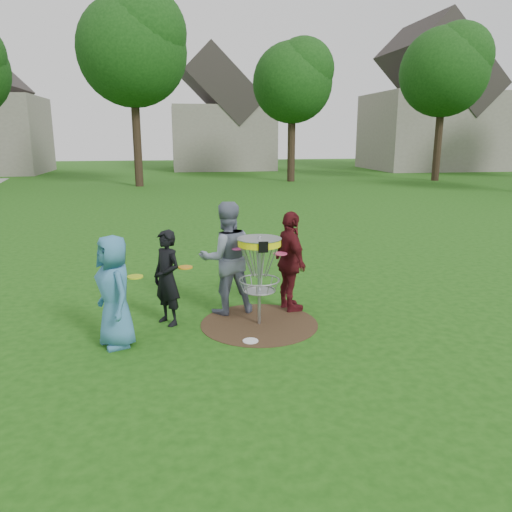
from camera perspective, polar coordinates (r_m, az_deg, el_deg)
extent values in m
plane|color=#19470F|center=(7.72, 0.37, -7.75)|extent=(100.00, 100.00, 0.00)
cylinder|color=#47331E|center=(7.72, 0.37, -7.73)|extent=(1.80, 1.80, 0.01)
imported|color=teal|center=(6.99, -15.86, -3.92)|extent=(0.77, 0.89, 1.55)
imported|color=black|center=(7.62, -10.13, -2.47)|extent=(0.60, 0.63, 1.46)
imported|color=slate|center=(7.98, -3.41, -0.23)|extent=(0.98, 0.82, 1.81)
imported|color=#511217|center=(8.09, 3.93, -0.65)|extent=(0.59, 1.03, 1.64)
cylinder|color=white|center=(7.09, -0.63, -9.70)|extent=(0.22, 0.22, 0.02)
cylinder|color=#9EA0A5|center=(7.49, 0.38, -2.84)|extent=(0.05, 0.05, 1.38)
cylinder|color=yellow|center=(7.35, 0.39, 1.57)|extent=(0.64, 0.64, 0.10)
cylinder|color=#9EA0A5|center=(7.34, 0.39, 2.00)|extent=(0.66, 0.66, 0.01)
cube|color=black|center=(7.04, 0.85, 1.02)|extent=(0.14, 0.02, 0.16)
torus|color=#9EA0A5|center=(7.49, 0.38, -2.77)|extent=(0.62, 0.62, 0.02)
torus|color=#9EA0A5|center=(7.54, 0.38, -3.93)|extent=(0.50, 0.50, 0.02)
cylinder|color=#9EA0A5|center=(7.54, 0.38, -4.01)|extent=(0.44, 0.44, 0.01)
cylinder|color=#BACD16|center=(6.97, -13.67, -2.32)|extent=(0.22, 0.22, 0.02)
cylinder|color=orange|center=(7.53, -8.09, -1.29)|extent=(0.22, 0.22, 0.02)
cylinder|color=#FF43B1|center=(7.73, -2.08, 0.89)|extent=(0.22, 0.22, 0.02)
cylinder|color=#E83D75|center=(7.82, 2.78, 0.27)|extent=(0.22, 0.22, 0.02)
cylinder|color=#38281C|center=(28.63, -13.41, 12.37)|extent=(0.46, 0.46, 4.62)
sphere|color=#164211|center=(28.93, -13.97, 21.76)|extent=(5.72, 5.72, 5.72)
cylinder|color=#38281C|center=(30.95, 4.05, 12.00)|extent=(0.46, 0.46, 3.78)
sphere|color=#164211|center=(31.07, 4.18, 19.15)|extent=(4.68, 4.68, 4.68)
cylinder|color=#38281C|center=(33.31, 20.04, 11.71)|extent=(0.46, 0.46, 4.20)
sphere|color=#164211|center=(33.49, 20.68, 19.06)|extent=(5.20, 5.20, 5.20)
cube|color=gray|center=(42.29, -3.92, 13.30)|extent=(8.00, 7.00, 5.00)
cube|color=#2D2826|center=(42.44, -4.02, 18.63)|extent=(6.11, 7.14, 6.11)
cube|color=gray|center=(44.48, 19.49, 13.24)|extent=(10.00, 8.00, 6.00)
cube|color=#2D2826|center=(44.75, 20.01, 19.37)|extent=(7.64, 8.16, 7.64)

